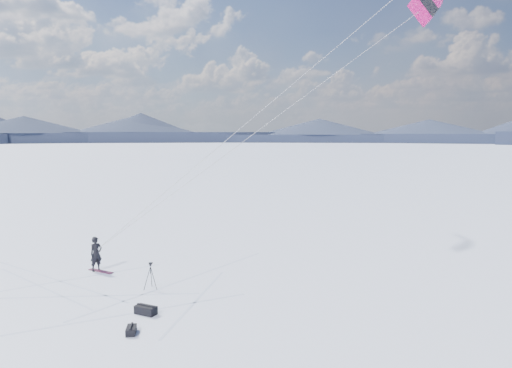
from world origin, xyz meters
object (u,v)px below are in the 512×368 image
Objects in this scene: snowkiter at (97,271)px; tripod at (151,272)px; gear_bag_b at (131,330)px; gear_bag_a at (146,310)px; snowboard at (101,271)px.

tripod is at bearing -87.25° from snowkiter.
snowkiter is 1.45× the size of tripod.
gear_bag_b is (7.68, -4.99, 0.14)m from snowkiter.
tripod reaches higher than gear_bag_a.
snowkiter is 7.48m from gear_bag_a.
tripod is at bearing 177.46° from gear_bag_b.
gear_bag_a is 1.97m from gear_bag_b.
snowkiter is 2.46× the size of gear_bag_b.
gear_bag_b is at bearing -66.08° from gear_bag_a.
snowboard is 8.94m from gear_bag_b.
tripod reaches higher than gear_bag_b.
snowkiter is 1.98× the size of gear_bag_a.
snowkiter is 9.16m from gear_bag_b.
gear_bag_a is at bearing 170.32° from gear_bag_b.
tripod reaches higher than snowkiter.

